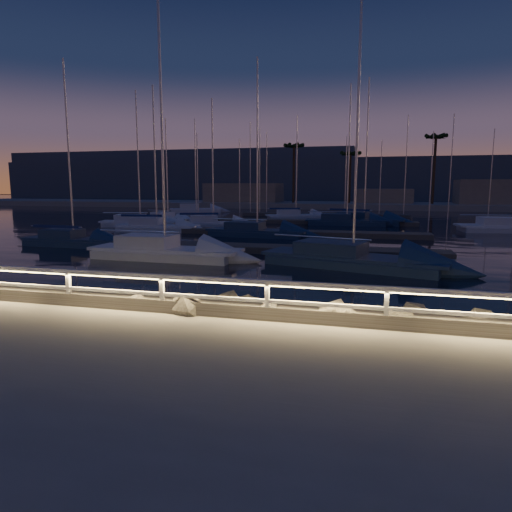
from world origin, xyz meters
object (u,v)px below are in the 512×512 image
object	(u,v)px
sailboat_k	(362,219)
sailboat_m	(195,209)
sailboat_e	(211,223)
sailboat_d	(348,258)
sailboat_b	(162,250)
sailboat_f	(71,240)
guard_rail	(127,282)
sailboat_i	(167,218)
sailboat_c	(255,231)
sailboat_n	(294,216)
sailboat_g	(345,221)
sailboat_j	(138,222)
sailboat_a	(155,227)

from	to	relation	value
sailboat_k	sailboat_m	bearing A→B (deg)	169.46
sailboat_e	sailboat_d	bearing A→B (deg)	-75.60
sailboat_b	sailboat_f	distance (m)	9.18
guard_rail	sailboat_i	distance (m)	39.22
sailboat_c	sailboat_n	size ratio (longest dim) A/B	1.12
sailboat_d	sailboat_g	distance (m)	24.92
sailboat_n	sailboat_k	bearing A→B (deg)	-53.42
sailboat_d	sailboat_j	world-z (taller)	sailboat_d
sailboat_c	sailboat_g	world-z (taller)	sailboat_g
sailboat_j	sailboat_n	size ratio (longest dim) A/B	1.07
sailboat_m	guard_rail	bearing A→B (deg)	-92.58
sailboat_b	sailboat_f	size ratio (longest dim) A/B	1.20
sailboat_i	guard_rail	bearing A→B (deg)	-47.00
sailboat_d	sailboat_n	size ratio (longest dim) A/B	1.26
sailboat_c	sailboat_i	distance (m)	17.50
sailboat_a	sailboat_d	distance (m)	22.55
sailboat_e	sailboat_m	xyz separation A→B (m)	(-11.40, 23.67, 0.03)
sailboat_i	sailboat_j	bearing A→B (deg)	-75.83
sailboat_n	guard_rail	bearing A→B (deg)	-108.94
guard_rail	sailboat_b	size ratio (longest dim) A/B	2.99
sailboat_a	sailboat_k	bearing A→B (deg)	31.72
sailboat_e	sailboat_f	distance (m)	15.83
sailboat_d	sailboat_k	size ratio (longest dim) A/B	1.03
guard_rail	sailboat_f	bearing A→B (deg)	130.72
sailboat_k	sailboat_e	bearing A→B (deg)	-128.45
sailboat_g	sailboat_i	bearing A→B (deg)	-178.44
sailboat_a	sailboat_b	size ratio (longest dim) A/B	0.86
sailboat_k	sailboat_i	bearing A→B (deg)	-150.69
guard_rail	sailboat_c	xyz separation A→B (m)	(-2.71, 24.37, -0.94)
sailboat_a	sailboat_m	size ratio (longest dim) A/B	0.93
sailboat_b	sailboat_i	bearing A→B (deg)	116.68
sailboat_c	sailboat_k	xyz separation A→B (m)	(8.07, 14.99, 0.03)
sailboat_a	sailboat_n	size ratio (longest dim) A/B	1.02
sailboat_g	sailboat_c	bearing A→B (deg)	-118.56
sailboat_e	sailboat_n	distance (m)	14.81
sailboat_a	sailboat_e	world-z (taller)	sailboat_a
guard_rail	sailboat_a	distance (m)	28.69
sailboat_d	sailboat_j	size ratio (longest dim) A/B	1.18
sailboat_c	sailboat_f	size ratio (longest dim) A/B	1.13
sailboat_c	sailboat_k	world-z (taller)	sailboat_k
sailboat_f	sailboat_m	bearing A→B (deg)	101.91
sailboat_c	sailboat_j	world-z (taller)	sailboat_c
sailboat_f	sailboat_a	bearing A→B (deg)	86.49
sailboat_b	sailboat_e	bearing A→B (deg)	103.45
sailboat_a	guard_rail	bearing A→B (deg)	-70.01
sailboat_a	sailboat_e	distance (m)	6.01
sailboat_m	sailboat_c	bearing A→B (deg)	-82.73
sailboat_f	sailboat_m	world-z (taller)	sailboat_m
sailboat_i	sailboat_k	bearing A→B (deg)	28.45
sailboat_a	sailboat_m	bearing A→B (deg)	99.72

